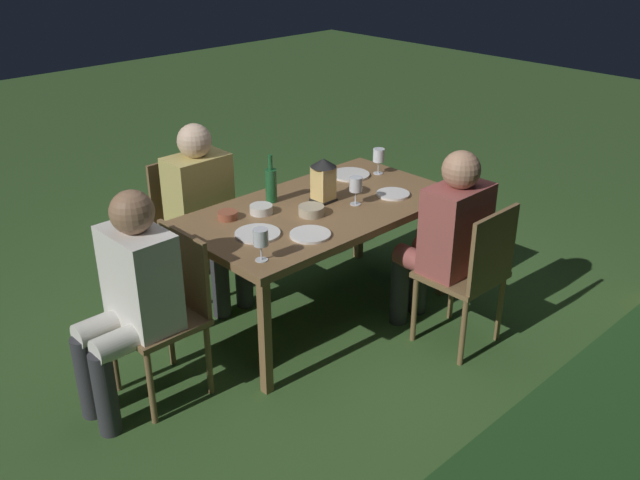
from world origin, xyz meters
TOP-DOWN VIEW (x-y plane):
  - ground_plane at (0.00, 0.00)m, footprint 16.00×16.00m
  - dining_table at (0.00, 0.00)m, footprint 1.63×0.89m
  - chair_side_left_b at (0.37, -0.84)m, footprint 0.42×0.40m
  - person_in_mustard at (0.37, -0.64)m, footprint 0.38×0.47m
  - chair_side_right_a at (-0.37, 0.84)m, footprint 0.42×0.40m
  - person_in_rust at (-0.37, 0.64)m, footprint 0.38×0.47m
  - chair_head_far at (1.06, 0.00)m, footprint 0.40×0.42m
  - person_in_cream at (1.26, 0.00)m, footprint 0.48×0.38m
  - lantern_centerpiece at (-0.07, -0.05)m, footprint 0.15×0.15m
  - green_bottle_on_table at (0.15, -0.25)m, footprint 0.07×0.07m
  - wine_glass_a at (-0.17, 0.12)m, footprint 0.08×0.08m
  - wine_glass_b at (0.69, 0.30)m, footprint 0.08×0.08m
  - wine_glass_c at (-0.66, -0.14)m, footprint 0.08×0.08m
  - plate_a at (0.51, 0.05)m, footprint 0.25×0.25m
  - plate_b at (-0.44, 0.18)m, footprint 0.20×0.20m
  - plate_c at (0.32, 0.26)m, footprint 0.22×0.22m
  - plate_d at (-0.50, -0.24)m, footprint 0.25×0.25m
  - bowl_olives at (0.50, -0.23)m, footprint 0.11×0.11m
  - bowl_bread at (0.31, -0.16)m, footprint 0.13×0.13m
  - bowl_salad at (0.12, 0.06)m, footprint 0.15×0.15m

SIDE VIEW (x-z plane):
  - ground_plane at x=0.00m, z-range 0.00..0.00m
  - chair_side_left_b at x=0.37m, z-range 0.05..0.92m
  - chair_side_right_a at x=-0.37m, z-range 0.05..0.92m
  - chair_head_far at x=1.06m, z-range 0.05..0.92m
  - person_in_mustard at x=0.37m, z-range 0.06..1.21m
  - person_in_rust at x=-0.37m, z-range 0.06..1.21m
  - person_in_cream at x=1.26m, z-range 0.06..1.21m
  - dining_table at x=0.00m, z-range 0.31..1.03m
  - plate_a at x=0.51m, z-range 0.73..0.74m
  - plate_b at x=-0.44m, z-range 0.73..0.74m
  - plate_c at x=0.32m, z-range 0.73..0.74m
  - plate_d at x=-0.50m, z-range 0.73..0.74m
  - bowl_olives at x=0.50m, z-range 0.73..0.77m
  - bowl_bread at x=0.31m, z-range 0.73..0.78m
  - bowl_salad at x=0.12m, z-range 0.73..0.78m
  - green_bottle_on_table at x=0.15m, z-range 0.69..0.98m
  - wine_glass_a at x=-0.17m, z-range 0.76..0.93m
  - wine_glass_b at x=0.69m, z-range 0.76..0.93m
  - wine_glass_c at x=-0.66m, z-range 0.76..0.93m
  - lantern_centerpiece at x=-0.07m, z-range 0.74..1.01m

